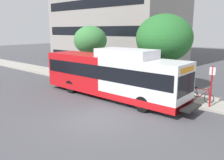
% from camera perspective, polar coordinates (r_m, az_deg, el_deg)
% --- Properties ---
extents(ground_plane, '(120.00, 120.00, 0.00)m').
position_cam_1_polar(ground_plane, '(19.17, -21.42, -3.34)').
color(ground_plane, '#4C4C51').
extents(sidewalk_curb, '(3.00, 56.00, 0.14)m').
position_cam_1_polar(sidewalk_curb, '(21.75, -2.42, -0.51)').
color(sidewalk_curb, '#A8A399').
rests_on(sidewalk_curb, ground).
extents(transit_bus, '(2.58, 12.25, 3.65)m').
position_cam_1_polar(transit_bus, '(16.70, -0.28, 1.31)').
color(transit_bus, white).
rests_on(transit_bus, ground).
extents(bus_stop_sign_pole, '(0.10, 0.36, 2.60)m').
position_cam_1_polar(bus_stop_sign_pole, '(15.46, 23.57, -0.83)').
color(bus_stop_sign_pole, red).
rests_on(bus_stop_sign_pole, sidewalk_curb).
extents(bicycle_parked, '(0.52, 1.76, 1.02)m').
position_cam_1_polar(bicycle_parked, '(16.61, 21.28, -3.65)').
color(bicycle_parked, black).
rests_on(bicycle_parked, sidewalk_curb).
extents(street_tree_near_stop, '(4.45, 4.45, 6.03)m').
position_cam_1_polar(street_tree_near_stop, '(18.83, 12.86, 10.11)').
color(street_tree_near_stop, '#4C3823').
rests_on(street_tree_near_stop, sidewalk_curb).
extents(street_tree_mid_block, '(3.39, 3.39, 5.21)m').
position_cam_1_polar(street_tree_mid_block, '(23.91, -5.43, 9.86)').
color(street_tree_mid_block, '#4C3823').
rests_on(street_tree_mid_block, sidewalk_curb).
extents(lattice_comm_tower, '(1.10, 1.10, 24.39)m').
position_cam_1_polar(lattice_comm_tower, '(46.27, -11.55, 15.90)').
color(lattice_comm_tower, '#B7B7BC').
rests_on(lattice_comm_tower, ground).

